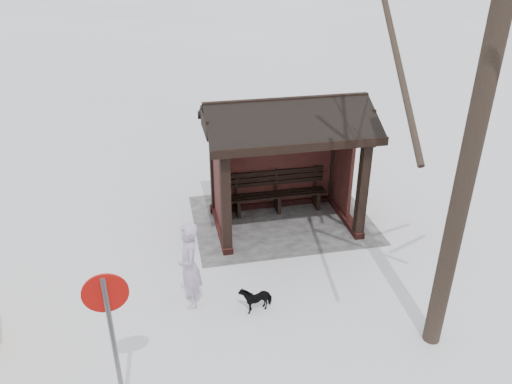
{
  "coord_description": "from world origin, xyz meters",
  "views": [
    {
      "loc": [
        2.74,
        9.86,
        6.15
      ],
      "look_at": [
        0.84,
        0.8,
        1.35
      ],
      "focal_mm": 35.0,
      "sensor_mm": 36.0,
      "label": 1
    }
  ],
  "objects_px": {
    "bus_shelter": "(284,136)",
    "dog": "(256,297)",
    "road_sign": "(109,315)",
    "pedestrian": "(189,266)"
  },
  "relations": [
    {
      "from": "pedestrian",
      "to": "dog",
      "type": "distance_m",
      "value": 1.34
    },
    {
      "from": "dog",
      "to": "road_sign",
      "type": "height_order",
      "value": "road_sign"
    },
    {
      "from": "pedestrian",
      "to": "road_sign",
      "type": "bearing_deg",
      "value": -33.06
    },
    {
      "from": "pedestrian",
      "to": "road_sign",
      "type": "distance_m",
      "value": 2.53
    },
    {
      "from": "dog",
      "to": "bus_shelter",
      "type": "bearing_deg",
      "value": 141.87
    },
    {
      "from": "pedestrian",
      "to": "road_sign",
      "type": "height_order",
      "value": "road_sign"
    },
    {
      "from": "pedestrian",
      "to": "dog",
      "type": "bearing_deg",
      "value": 67.99
    },
    {
      "from": "pedestrian",
      "to": "road_sign",
      "type": "xyz_separation_m",
      "value": [
        1.18,
        2.06,
        0.85
      ]
    },
    {
      "from": "bus_shelter",
      "to": "dog",
      "type": "bearing_deg",
      "value": 66.94
    },
    {
      "from": "bus_shelter",
      "to": "pedestrian",
      "type": "height_order",
      "value": "bus_shelter"
    }
  ]
}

